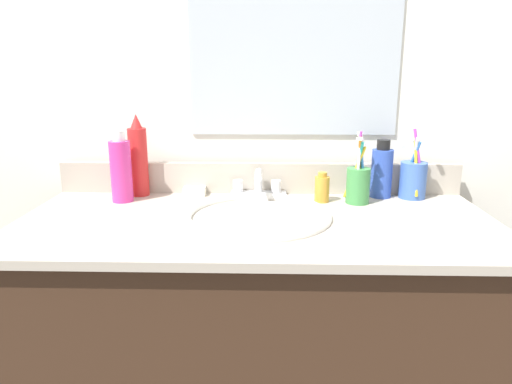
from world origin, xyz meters
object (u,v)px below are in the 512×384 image
Objects in this scene: faucet at (257,187)px; bottle_soap_pink at (121,170)px; bottle_oil_amber at (322,188)px; bottle_shampoo_blue at (382,171)px; bottle_spray_red at (138,159)px; soap_bar at (195,191)px; cup_green at (358,182)px; cup_blue_plastic at (413,179)px.

bottle_soap_pink reaches higher than faucet.
faucet is 1.92× the size of bottle_oil_amber.
bottle_shampoo_blue reaches higher than bottle_oil_amber.
soap_bar is (0.16, 0.00, -0.09)m from bottle_spray_red.
soap_bar is at bearing 19.51° from bottle_soap_pink.
faucet is 0.81× the size of cup_green.
bottle_shampoo_blue is at bearing 17.93° from bottle_oil_amber.
cup_green is 0.47m from soap_bar.
bottle_soap_pink reaches higher than bottle_oil_amber.
faucet is at bearing 168.83° from cup_green.
bottle_spray_red is at bearing 173.87° from cup_green.
cup_blue_plastic is 3.10× the size of soap_bar.
bottle_spray_red is 3.68× the size of soap_bar.
bottle_shampoo_blue is at bearing -0.06° from bottle_spray_red.
soap_bar is (-0.18, 0.01, -0.02)m from faucet.
cup_blue_plastic reaches higher than faucet.
cup_green is 0.18m from cup_blue_plastic.
faucet is at bearing -3.97° from soap_bar.
soap_bar is (0.19, 0.07, -0.08)m from bottle_soap_pink.
bottle_oil_amber is 0.42× the size of cup_blue_plastic.
cup_blue_plastic reaches higher than bottle_shampoo_blue.
bottle_shampoo_blue is at bearing 1.78° from faucet.
bottle_soap_pink and cup_green have the same top height.
bottle_soap_pink is 0.73m from bottle_shampoo_blue.
faucet reaches higher than soap_bar.
cup_green reaches higher than soap_bar.
bottle_oil_amber is 0.50× the size of bottle_shampoo_blue.
bottle_soap_pink is at bearing -171.64° from faucet.
bottle_spray_red reaches higher than bottle_shampoo_blue.
bottle_shampoo_blue is 0.09m from cup_blue_plastic.
bottle_shampoo_blue is (0.17, 0.06, 0.04)m from bottle_oil_amber.
bottle_spray_red reaches higher than soap_bar.
bottle_spray_red is 0.19m from soap_bar.
faucet is at bearing 165.94° from bottle_oil_amber.
bottle_oil_amber is 0.37m from soap_bar.
bottle_soap_pink is at bearing -115.27° from bottle_spray_red.
bottle_oil_amber is 0.10m from cup_green.
bottle_soap_pink is 3.09× the size of soap_bar.
cup_green is at bearing -8.34° from soap_bar.
bottle_spray_red is at bearing 178.03° from faucet.
bottle_shampoo_blue is at bearing -0.17° from soap_bar.
faucet is 0.68× the size of bottle_spray_red.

